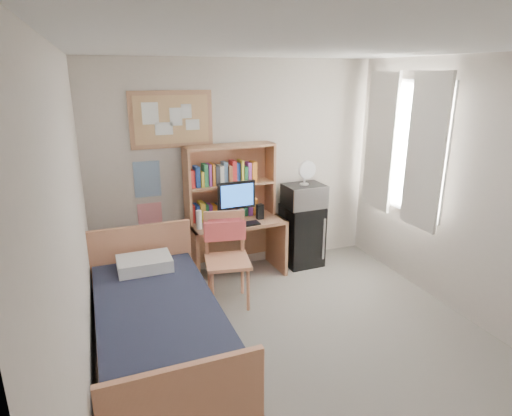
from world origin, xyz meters
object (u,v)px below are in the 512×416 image
object	(u,v)px
desk_chair	(228,261)
desk	(236,248)
bed	(159,334)
bulletin_board	(172,120)
mini_fridge	(302,235)
monitor	(237,203)
microwave	(304,196)
speaker_left	(213,219)
desk_fan	(305,174)
speaker_right	(260,212)

from	to	relation	value
desk_chair	desk	bearing A→B (deg)	74.34
desk_chair	bed	size ratio (longest dim) A/B	0.50
bulletin_board	mini_fridge	size ratio (longest dim) A/B	1.18
monitor	microwave	world-z (taller)	monitor
desk_chair	monitor	distance (m)	0.79
bulletin_board	speaker_left	distance (m)	1.23
bed	desk_fan	xyz separation A→B (m)	(2.06, 1.42, 0.94)
desk_chair	microwave	bearing A→B (deg)	37.46
bulletin_board	bed	bearing A→B (deg)	-106.16
microwave	desk_fan	size ratio (longest dim) A/B	1.76
bulletin_board	mini_fridge	world-z (taller)	bulletin_board
mini_fridge	monitor	bearing A→B (deg)	-175.61
bulletin_board	microwave	xyz separation A→B (m)	(1.57, -0.26, -0.98)
monitor	speaker_right	size ratio (longest dim) A/B	2.64
bulletin_board	bed	distance (m)	2.40
mini_fridge	bed	xyz separation A→B (m)	(-2.06, -1.44, -0.12)
speaker_left	speaker_right	distance (m)	0.60
speaker_left	microwave	bearing A→B (deg)	1.39
desk	speaker_left	xyz separation A→B (m)	(-0.30, -0.08, 0.44)
monitor	bulletin_board	bearing A→B (deg)	147.78
desk	desk_chair	xyz separation A→B (m)	(-0.29, -0.63, 0.15)
bulletin_board	monitor	distance (m)	1.21
microwave	desk_fan	world-z (taller)	desk_fan
mini_fridge	speaker_right	bearing A→B (deg)	-174.15
speaker_right	bulletin_board	bearing A→B (deg)	156.92
monitor	speaker_right	xyz separation A→B (m)	(0.30, 0.02, -0.15)
desk_chair	speaker_left	bearing A→B (deg)	99.83
monitor	speaker_left	distance (m)	0.34
bed	speaker_left	distance (m)	1.64
desk	speaker_left	bearing A→B (deg)	-168.69
microwave	desk_fan	distance (m)	0.28
speaker_left	microwave	size ratio (longest dim) A/B	0.32
desk_chair	bed	distance (m)	1.16
desk	bed	xyz separation A→B (m)	(-1.13, -1.39, -0.08)
desk	desk_chair	size ratio (longest dim) A/B	1.14
speaker_right	desk	bearing A→B (deg)	168.69
speaker_left	microwave	distance (m)	1.24
bed	desk_chair	bearing A→B (deg)	41.07
desk_chair	speaker_right	bearing A→B (deg)	53.79
desk_chair	monitor	size ratio (longest dim) A/B	2.08
bed	microwave	world-z (taller)	microwave
desk_chair	speaker_right	xyz separation A→B (m)	(0.59, 0.58, 0.31)
speaker_left	desk	bearing A→B (deg)	11.31
bulletin_board	desk	bearing A→B (deg)	-24.43
mini_fridge	bed	size ratio (longest dim) A/B	0.39
speaker_right	speaker_left	bearing A→B (deg)	180.00
mini_fridge	monitor	world-z (taller)	monitor
mini_fridge	monitor	xyz separation A→B (m)	(-0.92, -0.11, 0.57)
mini_fridge	microwave	xyz separation A→B (m)	(0.00, -0.02, 0.54)
bulletin_board	desk_fan	xyz separation A→B (m)	(1.57, -0.26, -0.70)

